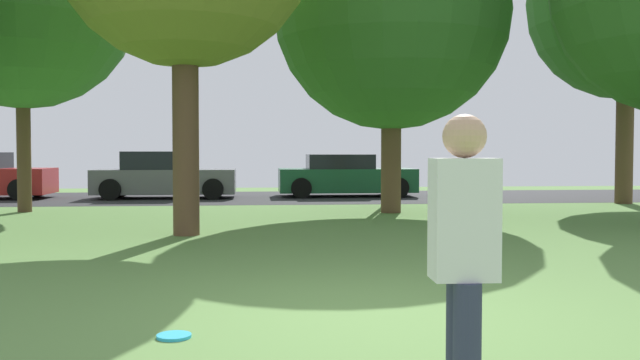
% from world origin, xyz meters
% --- Properties ---
extents(ground_plane, '(44.00, 44.00, 0.00)m').
position_xyz_m(ground_plane, '(0.00, 0.00, 0.00)').
color(ground_plane, '#5B8442').
extents(road_strip, '(44.00, 6.40, 0.01)m').
position_xyz_m(road_strip, '(0.00, 16.00, 0.00)').
color(road_strip, '#28282B').
rests_on(road_strip, ground_plane).
extents(oak_tree_center, '(5.41, 5.41, 8.31)m').
position_xyz_m(oak_tree_center, '(9.21, 12.50, 5.58)').
color(oak_tree_center, brown).
rests_on(oak_tree_center, ground_plane).
extents(birch_tree_lone, '(5.54, 5.54, 7.50)m').
position_xyz_m(birch_tree_lone, '(2.17, 10.24, 4.72)').
color(birch_tree_lone, brown).
rests_on(birch_tree_lone, ground_plane).
extents(person_catcher, '(0.33, 0.30, 1.64)m').
position_xyz_m(person_catcher, '(-0.01, -2.66, 0.90)').
color(person_catcher, '#2D334C').
rests_on(person_catcher, ground_plane).
extents(frisbee_disc, '(0.27, 0.27, 0.03)m').
position_xyz_m(frisbee_disc, '(-1.68, -0.58, 0.01)').
color(frisbee_disc, '#2DB2E0').
rests_on(frisbee_disc, ground_plane).
extents(parked_car_grey, '(4.31, 1.95, 1.45)m').
position_xyz_m(parked_car_grey, '(-3.85, 15.92, 0.66)').
color(parked_car_grey, slate).
rests_on(parked_car_grey, ground_plane).
extents(parked_car_green, '(4.36, 2.06, 1.36)m').
position_xyz_m(parked_car_green, '(1.87, 16.31, 0.63)').
color(parked_car_green, '#195633').
rests_on(parked_car_green, ground_plane).
extents(street_lamp_post, '(0.14, 0.14, 4.50)m').
position_xyz_m(street_lamp_post, '(2.40, 12.20, 2.25)').
color(street_lamp_post, '#2D2D33').
rests_on(street_lamp_post, ground_plane).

